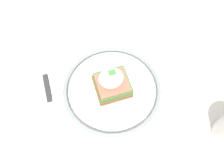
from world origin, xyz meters
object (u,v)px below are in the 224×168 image
plate (112,89)px  knife (50,102)px  sandwich (112,82)px  fork (176,75)px

plate → knife: bearing=-5.3°
plate → sandwich: sandwich is taller
sandwich → fork: bearing=177.4°
fork → knife: knife is taller
fork → knife: bearing=-4.1°
plate → fork: plate is taller
sandwich → knife: (0.16, -0.02, -0.04)m
sandwich → knife: bearing=-5.8°
sandwich → fork: (-0.17, 0.01, -0.04)m
plate → sandwich: bearing=65.5°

